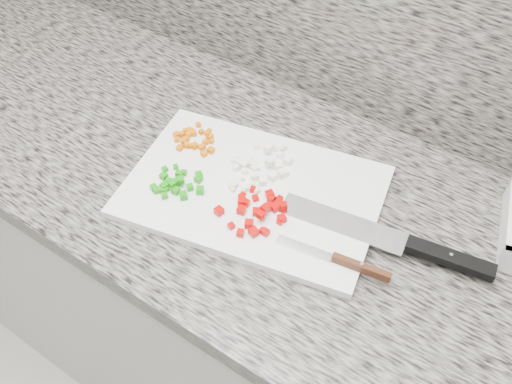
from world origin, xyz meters
TOP-DOWN VIEW (x-y plane):
  - cabinet at (0.00, 1.44)m, footprint 3.92×0.62m
  - countertop at (0.00, 1.44)m, footprint 3.96×0.64m
  - cutting_board at (-0.01, 1.41)m, footprint 0.52×0.40m
  - carrot_pile at (-0.18, 1.45)m, footprint 0.10×0.09m
  - onion_pile at (-0.03, 1.48)m, footprint 0.12×0.12m
  - green_pepper_pile at (-0.13, 1.34)m, footprint 0.11×0.09m
  - red_pepper_pile at (0.03, 1.37)m, footprint 0.12×0.12m
  - garlic_pile at (-0.02, 1.40)m, footprint 0.06×0.05m
  - chef_knife at (0.29, 1.45)m, footprint 0.38×0.10m
  - paring_knife at (0.22, 1.36)m, footprint 0.20×0.05m

SIDE VIEW (x-z plane):
  - cabinet at x=0.00m, z-range 0.00..0.86m
  - countertop at x=0.00m, z-range 0.86..0.90m
  - cutting_board at x=-0.01m, z-range 0.90..0.92m
  - garlic_pile at x=-0.02m, z-range 0.92..0.92m
  - carrot_pile at x=-0.18m, z-range 0.91..0.93m
  - chef_knife at x=0.29m, z-range 0.91..0.93m
  - paring_knife at x=0.22m, z-range 0.91..0.93m
  - green_pepper_pile at x=-0.13m, z-range 0.91..0.93m
  - red_pepper_pile at x=0.03m, z-range 0.91..0.93m
  - onion_pile at x=-0.03m, z-range 0.91..0.93m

